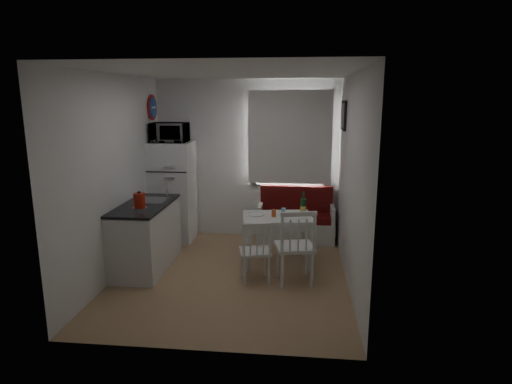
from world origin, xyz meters
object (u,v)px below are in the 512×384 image
microwave (170,132)px  fridge (173,191)px  dining_table (277,221)px  kitchen_counter (146,236)px  kettle (139,201)px  bench (296,223)px  wine_bottle (303,203)px  chair_left (254,245)px  chair_right (295,239)px

microwave → fridge: bearing=90.0°
dining_table → fridge: size_ratio=0.64×
kitchen_counter → kettle: kitchen_counter is taller
kitchen_counter → dining_table: bearing=9.1°
kettle → bench: bearing=39.9°
kitchen_counter → fridge: fridge is taller
wine_bottle → bench: bearing=96.1°
bench → chair_left: bench is taller
bench → chair_right: size_ratio=2.29×
wine_bottle → fridge: bearing=157.8°
dining_table → kettle: 1.86m
kitchen_counter → chair_right: size_ratio=2.44×
bench → microwave: bearing=-175.5°
dining_table → microwave: (-1.76, 0.91, 1.14)m
chair_right → kettle: size_ratio=2.31×
kitchen_counter → fridge: 1.29m
fridge → microwave: bearing=-90.0°
bench → dining_table: size_ratio=1.20×
kitchen_counter → microwave: microwave is taller
kitchen_counter → dining_table: 1.81m
bench → chair_left: bearing=-106.1°
chair_right → wine_bottle: bearing=70.3°
kettle → chair_right: bearing=-2.6°
fridge → kettle: fridge is taller
chair_left → kettle: 1.57m
microwave → chair_right: bearing=-38.2°
wine_bottle → kitchen_counter: bearing=-169.7°
bench → kettle: bearing=-140.1°
fridge → wine_bottle: fridge is taller
chair_left → chair_right: bearing=-16.0°
chair_right → kettle: kettle is taller
kitchen_counter → kettle: size_ratio=5.65×
dining_table → chair_left: (-0.25, -0.65, -0.13)m
kitchen_counter → fridge: size_ratio=0.82×
bench → fridge: fridge is taller
chair_right → microwave: size_ratio=0.97×
chair_left → fridge: bearing=119.1°
fridge → dining_table: bearing=-28.6°
kitchen_counter → microwave: 1.77m
wine_bottle → microwave: bearing=159.0°
kettle → wine_bottle: size_ratio=0.72×
bench → kettle: (-1.97, -1.65, 0.72)m
dining_table → chair_right: bearing=-78.0°
wine_bottle → chair_left: bearing=-128.5°
fridge → microwave: microwave is taller
chair_right → fridge: size_ratio=0.34×
bench → kettle: kettle is taller
chair_left → microwave: bearing=120.0°
chair_right → kettle: bearing=165.1°
kitchen_counter → fridge: (0.02, 1.24, 0.35)m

